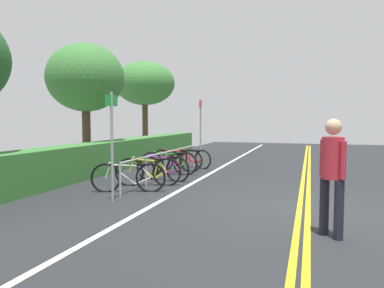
# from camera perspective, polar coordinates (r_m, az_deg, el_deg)

# --- Properties ---
(ground_plane) EXTENTS (39.14, 13.40, 0.05)m
(ground_plane) POSITION_cam_1_polar(r_m,az_deg,el_deg) (7.82, 16.47, -9.54)
(ground_plane) COLOR #232628
(centre_line_yellow_inner) EXTENTS (35.23, 0.10, 0.00)m
(centre_line_yellow_inner) POSITION_cam_1_polar(r_m,az_deg,el_deg) (7.82, 17.07, -9.36)
(centre_line_yellow_inner) COLOR gold
(centre_line_yellow_inner) RESTS_ON ground_plane
(centre_line_yellow_outer) EXTENTS (35.23, 0.10, 0.00)m
(centre_line_yellow_outer) POSITION_cam_1_polar(r_m,az_deg,el_deg) (7.82, 15.88, -9.33)
(centre_line_yellow_outer) COLOR gold
(centre_line_yellow_outer) RESTS_ON ground_plane
(bike_lane_stripe_white) EXTENTS (35.23, 0.12, 0.00)m
(bike_lane_stripe_white) POSITION_cam_1_polar(r_m,az_deg,el_deg) (8.39, -4.28, -8.28)
(bike_lane_stripe_white) COLOR white
(bike_lane_stripe_white) RESTS_ON ground_plane
(bike_rack) EXTENTS (5.72, 0.05, 0.78)m
(bike_rack) POSITION_cam_1_polar(r_m,az_deg,el_deg) (11.25, -3.96, -2.14)
(bike_rack) COLOR #9EA0A5
(bike_rack) RESTS_ON ground_plane
(bicycle_0) EXTENTS (0.70, 1.72, 0.75)m
(bicycle_0) POSITION_cam_1_polar(r_m,az_deg,el_deg) (9.24, -9.55, -4.99)
(bicycle_0) COLOR black
(bicycle_0) RESTS_ON ground_plane
(bicycle_1) EXTENTS (0.63, 1.68, 0.78)m
(bicycle_1) POSITION_cam_1_polar(r_m,az_deg,el_deg) (10.00, -6.61, -4.18)
(bicycle_1) COLOR black
(bicycle_1) RESTS_ON ground_plane
(bicycle_2) EXTENTS (0.46, 1.73, 0.76)m
(bicycle_2) POSITION_cam_1_polar(r_m,az_deg,el_deg) (10.79, -4.50, -3.62)
(bicycle_2) COLOR black
(bicycle_2) RESTS_ON ground_plane
(bicycle_3) EXTENTS (0.56, 1.78, 0.77)m
(bicycle_3) POSITION_cam_1_polar(r_m,az_deg,el_deg) (11.83, -3.55, -2.93)
(bicycle_3) COLOR black
(bicycle_3) RESTS_ON ground_plane
(bicycle_4) EXTENTS (0.60, 1.68, 0.79)m
(bicycle_4) POSITION_cam_1_polar(r_m,az_deg,el_deg) (12.57, -2.35, -2.47)
(bicycle_4) COLOR black
(bicycle_4) RESTS_ON ground_plane
(bicycle_5) EXTENTS (0.68, 1.66, 0.72)m
(bicycle_5) POSITION_cam_1_polar(r_m,az_deg,el_deg) (13.52, -0.15, -2.17)
(bicycle_5) COLOR black
(bicycle_5) RESTS_ON ground_plane
(pedestrian) EXTENTS (0.39, 0.36, 1.77)m
(pedestrian) POSITION_cam_1_polar(r_m,az_deg,el_deg) (5.98, 20.40, -3.54)
(pedestrian) COLOR #1E1E2D
(pedestrian) RESTS_ON ground_plane
(sign_post_near) EXTENTS (0.36, 0.10, 2.33)m
(sign_post_near) POSITION_cam_1_polar(r_m,az_deg,el_deg) (8.16, -11.98, 1.18)
(sign_post_near) COLOR gray
(sign_post_near) RESTS_ON ground_plane
(sign_post_far) EXTENTS (0.36, 0.06, 2.49)m
(sign_post_far) POSITION_cam_1_polar(r_m,az_deg,el_deg) (14.61, 1.30, 2.81)
(sign_post_far) COLOR gray
(sign_post_far) RESTS_ON ground_plane
(hedge_backdrop) EXTENTS (14.67, 0.85, 0.99)m
(hedge_backdrop) POSITION_cam_1_polar(r_m,az_deg,el_deg) (13.62, -11.03, -1.51)
(hedge_backdrop) COLOR #387533
(hedge_backdrop) RESTS_ON ground_plane
(tree_mid) EXTENTS (2.62, 2.62, 4.30)m
(tree_mid) POSITION_cam_1_polar(r_m,az_deg,el_deg) (13.55, -15.77, 9.50)
(tree_mid) COLOR #473323
(tree_mid) RESTS_ON ground_plane
(tree_far_right) EXTENTS (3.06, 3.06, 4.66)m
(tree_far_right) POSITION_cam_1_polar(r_m,az_deg,el_deg) (19.69, -7.13, 9.00)
(tree_far_right) COLOR #473323
(tree_far_right) RESTS_ON ground_plane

